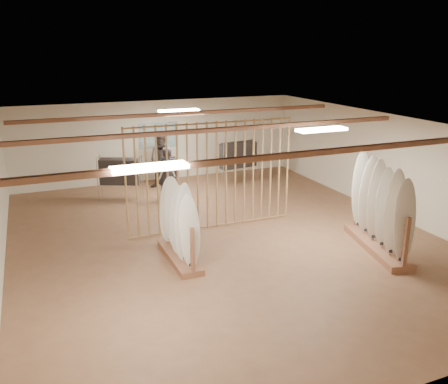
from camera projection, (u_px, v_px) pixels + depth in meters
name	position (u px, v px, depth m)	size (l,w,h in m)	color
floor	(224.00, 238.00, 11.76)	(12.00, 12.00, 0.00)	#8C6044
ceiling	(224.00, 126.00, 10.94)	(12.00, 12.00, 0.00)	gray
wall_back	(159.00, 141.00, 16.65)	(12.00, 12.00, 0.00)	white
wall_front	(403.00, 304.00, 6.04)	(12.00, 12.00, 0.00)	white
wall_right	(390.00, 165.00, 13.18)	(12.00, 12.00, 0.00)	white
ceiling_slats	(224.00, 129.00, 10.96)	(9.50, 6.12, 0.10)	#976144
light_panels	(224.00, 128.00, 10.96)	(1.20, 0.35, 0.06)	white
bamboo_partition	(212.00, 176.00, 12.05)	(4.45, 0.05, 2.78)	tan
poster	(159.00, 135.00, 16.57)	(1.40, 0.03, 0.90)	#3792C2
rack_left	(179.00, 234.00, 10.38)	(0.50, 1.91, 1.82)	#976144
rack_right	(379.00, 221.00, 10.92)	(1.16, 2.60, 2.05)	#976144
clothing_rack_a	(120.00, 172.00, 14.47)	(1.22, 0.79, 1.38)	silver
clothing_rack_b	(238.00, 155.00, 16.29)	(1.41, 0.57, 1.52)	silver
shopper_a	(168.00, 170.00, 14.35)	(0.71, 0.48, 1.93)	#2C2A33
shopper_b	(163.00, 157.00, 15.64)	(1.03, 0.81, 2.14)	#302925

